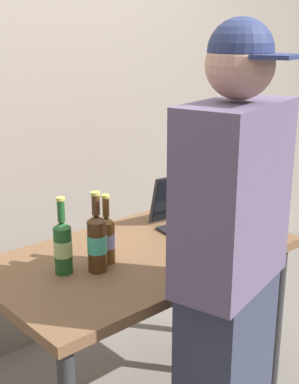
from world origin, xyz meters
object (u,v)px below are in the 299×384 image
at_px(beer_bottle_dark, 107,238).
at_px(beer_bottle_green, 97,241).
at_px(laptop, 193,215).
at_px(person_figure, 229,279).
at_px(beer_bottle_brown, 63,245).

xyz_separation_m(beer_bottle_dark, beer_bottle_green, (-0.07, -0.04, 0.02)).
height_order(laptop, beer_bottle_green, beer_bottle_green).
height_order(beer_bottle_dark, beer_bottle_green, beer_bottle_green).
bearing_deg(beer_bottle_dark, person_figure, -79.93).
distance_m(beer_bottle_brown, person_figure, 0.64).
distance_m(laptop, beer_bottle_green, 0.63).
distance_m(beer_bottle_green, beer_bottle_brown, 0.13).
bearing_deg(beer_bottle_brown, beer_bottle_dark, -11.12).
bearing_deg(beer_bottle_brown, laptop, 1.08).
relative_size(beer_bottle_dark, beer_bottle_green, 0.89).
height_order(laptop, person_figure, person_figure).
bearing_deg(person_figure, beer_bottle_brown, 115.50).
xyz_separation_m(laptop, beer_bottle_dark, (-0.55, -0.05, 0.05)).
height_order(beer_bottle_dark, person_figure, person_figure).
distance_m(beer_bottle_dark, person_figure, 0.55).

